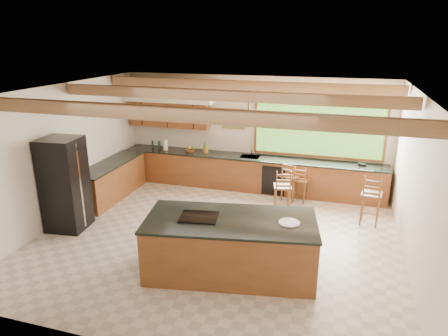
% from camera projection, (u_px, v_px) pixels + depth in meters
% --- Properties ---
extents(ground, '(7.20, 7.20, 0.00)m').
position_uv_depth(ground, '(217.00, 238.00, 8.25)').
color(ground, beige).
rests_on(ground, ground).
extents(room_shell, '(7.27, 6.54, 3.02)m').
position_uv_depth(room_shell, '(218.00, 126.00, 8.19)').
color(room_shell, beige).
rests_on(room_shell, ground).
extents(counter_run, '(7.12, 3.10, 1.25)m').
position_uv_depth(counter_run, '(216.00, 174.00, 10.62)').
color(counter_run, brown).
rests_on(counter_run, ground).
extents(island, '(3.10, 1.85, 1.03)m').
position_uv_depth(island, '(230.00, 246.00, 6.92)').
color(island, brown).
rests_on(island, ground).
extents(refrigerator, '(0.85, 0.83, 2.00)m').
position_uv_depth(refrigerator, '(65.00, 184.00, 8.40)').
color(refrigerator, black).
rests_on(refrigerator, ground).
extents(bar_stool_a, '(0.47, 0.47, 1.10)m').
position_uv_depth(bar_stool_a, '(282.00, 188.00, 9.15)').
color(bar_stool_a, brown).
rests_on(bar_stool_a, ground).
extents(bar_stool_b, '(0.49, 0.49, 1.06)m').
position_uv_depth(bar_stool_b, '(290.00, 177.00, 9.91)').
color(bar_stool_b, brown).
rests_on(bar_stool_b, ground).
extents(bar_stool_c, '(0.40, 0.40, 0.94)m').
position_uv_depth(bar_stool_c, '(301.00, 181.00, 9.87)').
color(bar_stool_c, brown).
rests_on(bar_stool_c, ground).
extents(bar_stool_d, '(0.47, 0.47, 1.16)m').
position_uv_depth(bar_stool_d, '(372.00, 196.00, 8.61)').
color(bar_stool_d, brown).
rests_on(bar_stool_d, ground).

